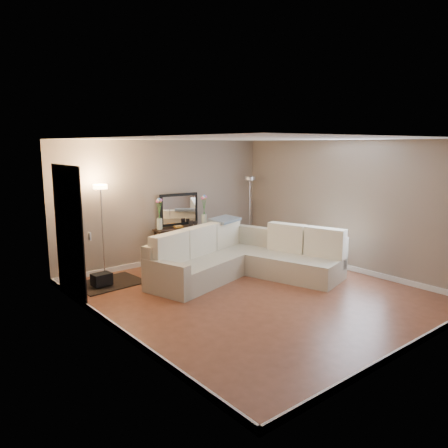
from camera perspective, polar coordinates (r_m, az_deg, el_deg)
floor at (r=7.55m, az=3.89°, el=-9.13°), size 5.00×5.50×0.01m
ceiling at (r=7.12m, az=4.15°, el=11.08°), size 5.00×5.50×0.01m
wall_back at (r=9.40m, az=-7.59°, el=2.87°), size 5.00×0.02×2.60m
wall_front at (r=5.58m, az=23.82°, el=-3.08°), size 5.00×0.02×2.60m
wall_left at (r=5.83m, az=-14.30°, el=-1.97°), size 0.02×5.50×2.60m
wall_right at (r=9.11m, az=15.62°, el=2.33°), size 0.02×5.50×2.60m
baseboard_back at (r=9.62m, az=-7.33°, el=-4.55°), size 5.00×0.03×0.10m
baseboard_front at (r=5.99m, az=22.70°, el=-14.75°), size 5.00×0.03×0.10m
baseboard_left at (r=6.22m, az=-13.56°, el=-13.27°), size 0.03×5.50×0.10m
baseboard_right at (r=9.34m, az=15.15°, el=-5.29°), size 0.03×5.50×0.10m
doorway at (r=7.42m, az=-19.60°, el=-1.21°), size 0.02×1.20×2.20m
switch_plate at (r=6.62m, az=-17.15°, el=-1.53°), size 0.02×0.08×0.12m
sectional_sofa at (r=8.42m, az=2.04°, el=-4.46°), size 3.38×2.81×0.97m
throw_blanket at (r=9.04m, az=0.11°, el=0.59°), size 0.79×0.61×0.09m
console_table at (r=9.38m, az=-5.81°, el=-2.50°), size 1.28×0.49×0.77m
leaning_mirror at (r=9.42m, az=-5.89°, el=1.91°), size 0.88×0.15×0.69m
table_decor at (r=9.30m, az=-5.35°, el=-0.21°), size 0.53×0.15×0.12m
flower_vase_left at (r=9.07m, az=-8.44°, el=1.04°), size 0.15×0.13×0.66m
flower_vase_right at (r=9.53m, az=-2.61°, el=1.59°), size 0.15×0.13×0.66m
floor_lamp_lit at (r=8.39m, az=-15.69°, el=1.41°), size 0.27×0.27×1.79m
floor_lamp_unlit at (r=10.38m, az=3.38°, el=3.34°), size 0.26×0.26×1.76m
charcoal_rug at (r=8.33m, az=-14.76°, el=-7.48°), size 1.23×0.96×0.02m
black_bag at (r=8.13m, az=-15.69°, el=-6.95°), size 0.35×0.26×0.21m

